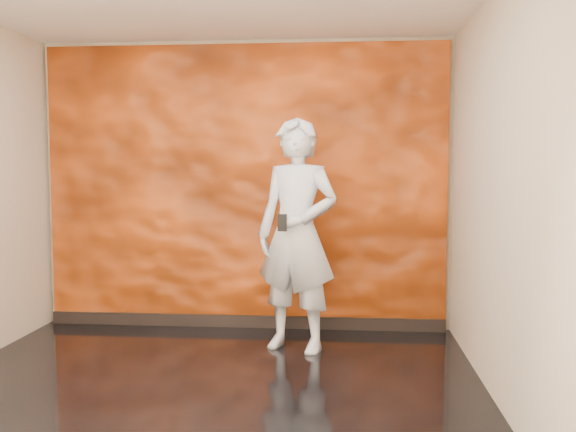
% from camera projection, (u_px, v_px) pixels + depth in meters
% --- Properties ---
extents(room, '(4.02, 4.02, 2.81)m').
position_uv_depth(room, '(198.00, 194.00, 4.30)').
color(room, black).
rests_on(room, ground).
extents(feature_wall, '(3.90, 0.06, 2.75)m').
position_uv_depth(feature_wall, '(244.00, 187.00, 6.25)').
color(feature_wall, '#F25813').
rests_on(feature_wall, ground).
extents(baseboard, '(3.90, 0.04, 0.12)m').
position_uv_depth(baseboard, '(244.00, 321.00, 6.32)').
color(baseboard, black).
rests_on(baseboard, ground).
extents(man, '(0.85, 0.70, 2.00)m').
position_uv_depth(man, '(297.00, 235.00, 5.50)').
color(man, '#A4A8B3').
rests_on(man, ground).
extents(phone, '(0.08, 0.02, 0.14)m').
position_uv_depth(phone, '(282.00, 223.00, 5.23)').
color(phone, black).
rests_on(phone, man).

